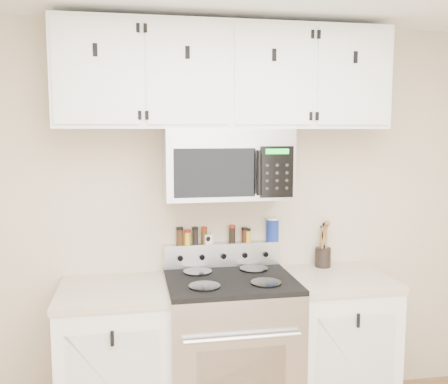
% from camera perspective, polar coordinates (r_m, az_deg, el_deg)
% --- Properties ---
extents(back_wall, '(3.50, 0.01, 2.50)m').
position_cam_1_polar(back_wall, '(3.28, -0.33, -3.15)').
color(back_wall, '#BDAE8E').
rests_on(back_wall, floor).
extents(range, '(0.76, 0.65, 1.10)m').
position_cam_1_polar(range, '(3.21, 0.73, -17.72)').
color(range, '#B7B7BA').
rests_on(range, floor).
extents(base_cabinet_left, '(0.64, 0.62, 0.92)m').
position_cam_1_polar(base_cabinet_left, '(3.19, -12.29, -18.53)').
color(base_cabinet_left, white).
rests_on(base_cabinet_left, floor).
extents(base_cabinet_right, '(0.64, 0.62, 0.92)m').
position_cam_1_polar(base_cabinet_right, '(3.43, 12.55, -16.68)').
color(base_cabinet_right, white).
rests_on(base_cabinet_right, floor).
extents(microwave, '(0.76, 0.44, 0.42)m').
position_cam_1_polar(microwave, '(3.04, 0.31, 3.27)').
color(microwave, '#9E9EA3').
rests_on(microwave, back_wall).
extents(upper_cabinets, '(2.00, 0.35, 0.62)m').
position_cam_1_polar(upper_cabinets, '(3.08, 0.22, 13.01)').
color(upper_cabinets, white).
rests_on(upper_cabinets, back_wall).
extents(utensil_crock, '(0.10, 0.10, 0.30)m').
position_cam_1_polar(utensil_crock, '(3.43, 11.24, -7.15)').
color(utensil_crock, black).
rests_on(utensil_crock, base_cabinet_right).
extents(kitchen_timer, '(0.07, 0.06, 0.06)m').
position_cam_1_polar(kitchen_timer, '(3.25, -1.90, -5.37)').
color(kitchen_timer, white).
rests_on(kitchen_timer, range).
extents(salt_canister, '(0.08, 0.08, 0.15)m').
position_cam_1_polar(salt_canister, '(3.33, 5.56, -4.28)').
color(salt_canister, navy).
rests_on(salt_canister, range).
extents(spice_jar_0, '(0.05, 0.05, 0.11)m').
position_cam_1_polar(spice_jar_0, '(3.22, -5.08, -5.02)').
color(spice_jar_0, '#3F240F').
rests_on(spice_jar_0, range).
extents(spice_jar_1, '(0.04, 0.04, 0.09)m').
position_cam_1_polar(spice_jar_1, '(3.23, -4.20, -5.16)').
color(spice_jar_1, yellow).
rests_on(spice_jar_1, range).
extents(spice_jar_2, '(0.04, 0.04, 0.11)m').
position_cam_1_polar(spice_jar_2, '(3.23, -3.31, -4.98)').
color(spice_jar_2, black).
rests_on(spice_jar_2, range).
extents(spice_jar_3, '(0.04, 0.04, 0.11)m').
position_cam_1_polar(spice_jar_3, '(3.24, -2.27, -4.97)').
color(spice_jar_3, '#432C10').
rests_on(spice_jar_3, range).
extents(spice_jar_4, '(0.04, 0.04, 0.12)m').
position_cam_1_polar(spice_jar_4, '(3.27, 0.93, -4.80)').
color(spice_jar_4, black).
rests_on(spice_jar_4, range).
extents(spice_jar_5, '(0.04, 0.04, 0.10)m').
position_cam_1_polar(spice_jar_5, '(3.29, 2.37, -4.89)').
color(spice_jar_5, '#411E0F').
rests_on(spice_jar_5, range).
extents(spice_jar_6, '(0.04, 0.04, 0.09)m').
position_cam_1_polar(spice_jar_6, '(3.30, 2.71, -4.94)').
color(spice_jar_6, yellow).
rests_on(spice_jar_6, range).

